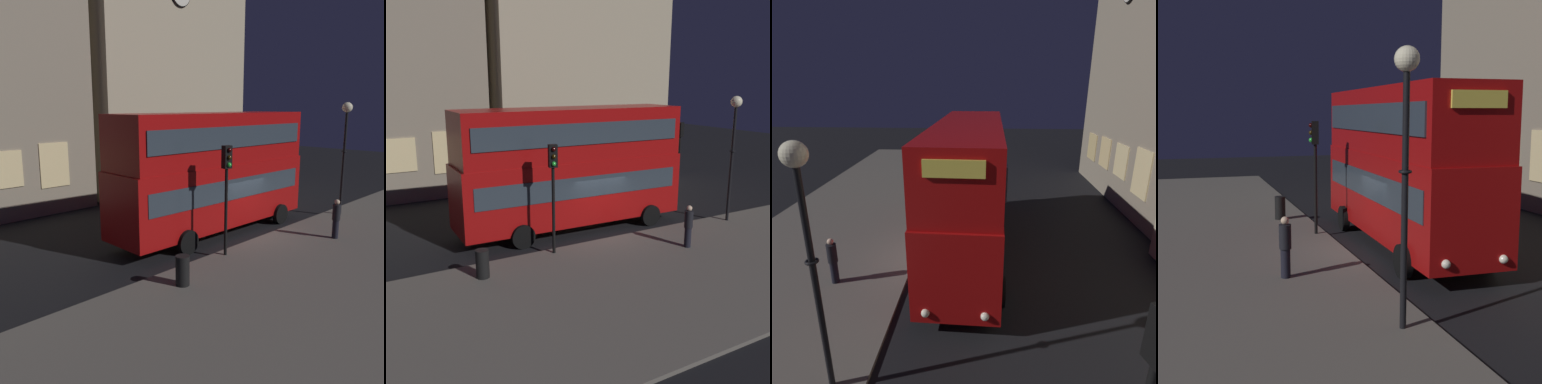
{
  "view_description": "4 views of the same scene",
  "coord_description": "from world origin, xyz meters",
  "views": [
    {
      "loc": [
        -14.84,
        -11.09,
        5.78
      ],
      "look_at": [
        -2.43,
        1.02,
        2.2
      ],
      "focal_mm": 39.3,
      "sensor_mm": 36.0,
      "label": 1
    },
    {
      "loc": [
        -10.24,
        -15.92,
        6.61
      ],
      "look_at": [
        -0.9,
        0.4,
        1.95
      ],
      "focal_mm": 42.14,
      "sensor_mm": 36.0,
      "label": 2
    },
    {
      "loc": [
        11.87,
        1.85,
        6.94
      ],
      "look_at": [
        -2.43,
        1.03,
        2.11
      ],
      "focal_mm": 30.68,
      "sensor_mm": 36.0,
      "label": 3
    },
    {
      "loc": [
        15.84,
        -5.84,
        4.63
      ],
      "look_at": [
        -2.37,
        -0.07,
        1.73
      ],
      "focal_mm": 48.8,
      "sensor_mm": 36.0,
      "label": 4
    }
  ],
  "objects": [
    {
      "name": "litter_bin",
      "position": [
        -6.02,
        -2.05,
        0.61
      ],
      "size": [
        0.45,
        0.45,
        0.99
      ],
      "primitive_type": "cylinder",
      "color": "black",
      "rests_on": "sidewalk_slab"
    },
    {
      "name": "street_lamp",
      "position": [
        6.17,
        -1.59,
        4.41
      ],
      "size": [
        0.51,
        0.51,
        5.82
      ],
      "color": "black",
      "rests_on": "sidewalk_slab"
    },
    {
      "name": "traffic_light_far_side",
      "position": [
        8.28,
        4.25,
        3.02
      ],
      "size": [
        0.37,
        0.39,
        4.22
      ],
      "rotation": [
        0.0,
        0.0,
        3.37
      ],
      "color": "black",
      "rests_on": "ground"
    },
    {
      "name": "double_decker_bus",
      "position": [
        -0.76,
        1.32,
        3.04
      ],
      "size": [
        10.51,
        3.09,
        5.47
      ],
      "rotation": [
        0.0,
        0.0,
        -0.03
      ],
      "color": "#9E0C0C",
      "rests_on": "ground"
    },
    {
      "name": "pedestrian",
      "position": [
        2.02,
        -3.32,
        1.01
      ],
      "size": [
        0.34,
        0.34,
        1.72
      ],
      "rotation": [
        0.0,
        0.0,
        1.94
      ],
      "color": "black",
      "rests_on": "sidewalk_slab"
    },
    {
      "name": "traffic_light_near_kerb",
      "position": [
        -2.91,
        -1.26,
        3.15
      ],
      "size": [
        0.37,
        0.39,
        4.22
      ],
      "rotation": [
        0.0,
        0.0,
        -0.22
      ],
      "color": "black",
      "rests_on": "sidewalk_slab"
    },
    {
      "name": "ground_plane",
      "position": [
        0.0,
        0.0,
        0.0
      ],
      "size": [
        80.0,
        80.0,
        0.0
      ],
      "primitive_type": "plane",
      "color": "black"
    },
    {
      "name": "sidewalk_slab",
      "position": [
        0.0,
        -4.99,
        0.06
      ],
      "size": [
        44.0,
        8.34,
        0.12
      ],
      "primitive_type": "cube",
      "color": "#5B564F",
      "rests_on": "ground"
    },
    {
      "name": "building_plain_facade",
      "position": [
        5.19,
        13.52,
        9.71
      ],
      "size": [
        12.3,
        9.26,
        19.42
      ],
      "color": "tan",
      "rests_on": "ground"
    }
  ]
}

